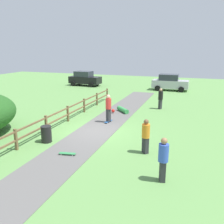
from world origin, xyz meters
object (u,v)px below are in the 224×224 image
at_px(trash_bin, 46,134).
at_px(bystander_orange, 146,135).
at_px(skateboard_loose, 67,153).
at_px(parked_car_black, 85,79).
at_px(bystander_blue, 163,158).
at_px(bystander_black, 161,98).
at_px(skater_riding, 108,107).
at_px(skater_fallen, 122,110).
at_px(parked_car_silver, 170,82).

xyz_separation_m(trash_bin, bystander_orange, (5.32, 0.37, 0.48)).
xyz_separation_m(skateboard_loose, parked_car_black, (-8.68, 20.00, 0.87)).
xyz_separation_m(bystander_blue, bystander_black, (-1.78, 11.33, -0.02)).
bearing_deg(skateboard_loose, parked_car_black, 113.46).
relative_size(skater_riding, skateboard_loose, 2.32).
height_order(skater_fallen, bystander_orange, bystander_orange).
relative_size(parked_car_silver, parked_car_black, 0.98).
bearing_deg(trash_bin, bystander_orange, 4.02).
relative_size(skateboard_loose, bystander_blue, 0.47).
height_order(trash_bin, skater_riding, skater_riding).
height_order(skater_riding, parked_car_silver, skater_riding).
distance_m(skater_riding, bystander_blue, 7.77).
bearing_deg(parked_car_black, bystander_blue, -57.51).
bearing_deg(skateboard_loose, skater_fallen, 89.18).
height_order(trash_bin, bystander_blue, bystander_blue).
height_order(skateboard_loose, parked_car_black, parked_car_black).
distance_m(trash_bin, parked_car_silver, 19.39).
bearing_deg(parked_car_black, skater_riding, -58.93).
bearing_deg(bystander_orange, parked_car_black, 123.19).
bearing_deg(bystander_blue, bystander_black, 98.92).
relative_size(bystander_black, parked_car_silver, 0.41).
bearing_deg(bystander_orange, trash_bin, -175.98).
distance_m(trash_bin, bystander_orange, 5.36).
bearing_deg(bystander_blue, skateboard_loose, 169.95).
height_order(skateboard_loose, bystander_blue, bystander_blue).
relative_size(skateboard_loose, parked_car_black, 0.19).
relative_size(skateboard_loose, bystander_black, 0.48).
bearing_deg(skateboard_loose, bystander_black, 75.13).
bearing_deg(skater_riding, trash_bin, -113.79).
distance_m(skateboard_loose, bystander_blue, 4.73).
relative_size(skater_fallen, bystander_black, 0.79).
bearing_deg(skater_fallen, bystander_orange, -64.38).
bearing_deg(skater_fallen, bystander_blue, -64.18).
xyz_separation_m(skater_fallen, bystander_blue, (4.45, -9.20, 0.77)).
bearing_deg(skater_riding, bystander_orange, -49.99).
height_order(skateboard_loose, bystander_orange, bystander_orange).
relative_size(skater_fallen, skateboard_loose, 1.66).
distance_m(bystander_black, parked_car_silver, 9.48).
distance_m(skateboard_loose, parked_car_silver, 20.17).
bearing_deg(skateboard_loose, skater_riding, 89.46).
relative_size(bystander_blue, bystander_orange, 1.04).
xyz_separation_m(skater_riding, bystander_orange, (3.38, -4.03, -0.16)).
bearing_deg(bystander_black, bystander_blue, -81.08).
bearing_deg(skater_fallen, parked_car_silver, 78.44).
height_order(skater_fallen, parked_car_silver, parked_car_silver).
bearing_deg(parked_car_silver, trash_bin, -103.06).
distance_m(skater_fallen, parked_car_silver, 11.87).
bearing_deg(bystander_orange, skater_fallen, 115.62).
bearing_deg(skateboard_loose, trash_bin, 149.55).
relative_size(skater_riding, skater_fallen, 1.40).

